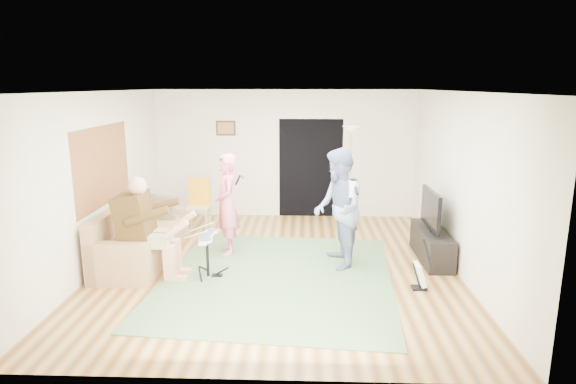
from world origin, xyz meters
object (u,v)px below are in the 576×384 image
object	(u,v)px
guitar_spare	(420,274)
television	(431,209)
singer	(227,204)
sofa	(136,243)
guitarist	(338,209)
torchiere_lamp	(350,159)
tv_cabinet	(432,245)
dining_chair	(199,212)
drum_kit	(208,258)

from	to	relation	value
guitar_spare	television	distance (m)	1.41
singer	sofa	bearing A→B (deg)	-91.65
guitarist	guitar_spare	bearing A→B (deg)	46.22
guitarist	sofa	bearing A→B (deg)	-99.26
television	torchiere_lamp	bearing A→B (deg)	124.41
guitar_spare	television	world-z (taller)	television
sofa	tv_cabinet	size ratio (longest dim) A/B	1.58
guitar_spare	torchiere_lamp	bearing A→B (deg)	104.66
singer	tv_cabinet	size ratio (longest dim) A/B	1.21
torchiere_lamp	television	world-z (taller)	torchiere_lamp
dining_chair	television	distance (m)	4.38
guitar_spare	drum_kit	bearing A→B (deg)	173.98
guitarist	torchiere_lamp	distance (m)	2.12
guitar_spare	dining_chair	xyz separation A→B (m)	(-3.69, 2.68, 0.15)
sofa	torchiere_lamp	distance (m)	4.21
singer	guitarist	size ratio (longest dim) A/B	0.91
television	guitarist	bearing A→B (deg)	-166.69
television	dining_chair	bearing A→B (deg)	160.02
sofa	tv_cabinet	world-z (taller)	sofa
drum_kit	television	xyz separation A→B (m)	(3.45, 0.87, 0.56)
drum_kit	guitar_spare	xyz separation A→B (m)	(3.05, -0.32, -0.08)
singer	television	size ratio (longest dim) A/B	1.68
tv_cabinet	guitarist	bearing A→B (deg)	-167.11
guitar_spare	dining_chair	world-z (taller)	dining_chair
sofa	television	bearing A→B (deg)	2.61
dining_chair	television	size ratio (longest dim) A/B	1.01
singer	television	distance (m)	3.33
drum_kit	tv_cabinet	distance (m)	3.61
guitar_spare	television	size ratio (longest dim) A/B	0.75
guitarist	dining_chair	size ratio (longest dim) A/B	1.84
television	drum_kit	bearing A→B (deg)	-165.91
sofa	guitarist	bearing A→B (deg)	-2.47
guitarist	torchiere_lamp	xyz separation A→B (m)	(0.35, 2.04, 0.46)
singer	drum_kit	bearing A→B (deg)	-24.35
drum_kit	dining_chair	bearing A→B (deg)	105.26
dining_chair	tv_cabinet	size ratio (longest dim) A/B	0.73
singer	dining_chair	world-z (taller)	singer
dining_chair	tv_cabinet	xyz separation A→B (m)	(4.14, -1.49, -0.11)
guitar_spare	sofa	bearing A→B (deg)	167.40
drum_kit	tv_cabinet	bearing A→B (deg)	13.90
torchiere_lamp	television	size ratio (longest dim) A/B	2.01
drum_kit	television	world-z (taller)	television
guitar_spare	tv_cabinet	world-z (taller)	guitar_spare
singer	guitar_spare	distance (m)	3.29
drum_kit	torchiere_lamp	world-z (taller)	torchiere_lamp
torchiere_lamp	drum_kit	bearing A→B (deg)	-131.98
guitar_spare	dining_chair	distance (m)	4.56
guitarist	torchiere_lamp	world-z (taller)	torchiere_lamp
tv_cabinet	drum_kit	bearing A→B (deg)	-166.10
guitarist	television	size ratio (longest dim) A/B	1.85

